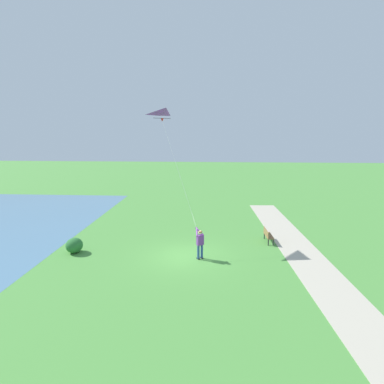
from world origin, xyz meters
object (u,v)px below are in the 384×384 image
(person_kite_flyer, at_px, (200,242))
(flying_kite, at_px, (166,116))
(lakeside_shrub, at_px, (74,245))
(park_bench_near_walkway, at_px, (268,235))

(person_kite_flyer, relative_size, flying_kite, 0.26)
(person_kite_flyer, xyz_separation_m, lakeside_shrub, (7.76, -0.48, -0.58))
(park_bench_near_walkway, bearing_deg, flying_kite, -3.93)
(flying_kite, xyz_separation_m, park_bench_near_walkway, (-6.88, 0.47, -7.85))
(park_bench_near_walkway, distance_m, lakeside_shrub, 12.52)
(flying_kite, distance_m, park_bench_near_walkway, 10.45)
(flying_kite, distance_m, lakeside_shrub, 10.06)
(lakeside_shrub, bearing_deg, park_bench_near_walkway, -167.28)
(flying_kite, height_order, park_bench_near_walkway, flying_kite)
(person_kite_flyer, relative_size, lakeside_shrub, 1.68)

